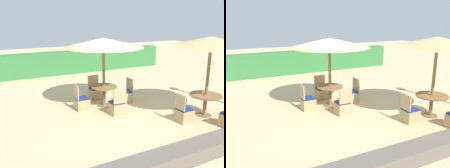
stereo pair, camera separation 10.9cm
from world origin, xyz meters
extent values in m
plane|color=#D1BA8C|center=(0.00, 0.00, 0.00)|extent=(40.00, 40.00, 0.00)
cube|color=#387A3D|center=(0.00, 6.86, 0.65)|extent=(13.00, 0.70, 1.30)
cube|color=#6B6056|center=(0.00, -3.28, 0.19)|extent=(10.00, 0.56, 0.37)
cylinder|color=olive|center=(-0.16, 0.94, 1.21)|extent=(0.10, 0.10, 2.42)
cone|color=tan|center=(-0.16, 0.94, 2.34)|extent=(2.83, 2.83, 0.32)
cylinder|color=olive|center=(-0.16, 0.94, 0.01)|extent=(0.48, 0.48, 0.03)
cylinder|color=olive|center=(-0.16, 0.94, 0.36)|extent=(0.12, 0.12, 0.71)
cylinder|color=olive|center=(-0.16, 0.94, 0.73)|extent=(0.97, 0.97, 0.04)
cube|color=tan|center=(-0.14, -0.01, 0.20)|extent=(0.46, 0.46, 0.40)
cube|color=navy|center=(-0.14, -0.01, 0.43)|extent=(0.42, 0.42, 0.05)
cube|color=tan|center=(-0.14, -0.22, 0.69)|extent=(0.46, 0.04, 0.48)
cube|color=tan|center=(-0.10, 1.85, 0.20)|extent=(0.46, 0.46, 0.40)
cube|color=navy|center=(-0.10, 1.85, 0.43)|extent=(0.42, 0.42, 0.05)
cube|color=tan|center=(-0.10, 2.06, 0.69)|extent=(0.46, 0.04, 0.48)
cube|color=tan|center=(0.75, 0.93, 0.20)|extent=(0.46, 0.46, 0.40)
cube|color=navy|center=(0.75, 0.93, 0.43)|extent=(0.42, 0.42, 0.05)
cube|color=tan|center=(0.96, 0.93, 0.69)|extent=(0.04, 0.46, 0.48)
cube|color=tan|center=(-1.03, 0.94, 0.20)|extent=(0.46, 0.46, 0.40)
cube|color=navy|center=(-1.03, 0.94, 0.43)|extent=(0.42, 0.42, 0.05)
cube|color=tan|center=(-1.24, 0.94, 0.69)|extent=(0.04, 0.46, 0.48)
cylinder|color=olive|center=(2.41, -1.50, 1.28)|extent=(0.10, 0.10, 2.56)
cone|color=tan|center=(2.41, -1.50, 2.48)|extent=(2.72, 2.72, 0.32)
cylinder|color=olive|center=(2.41, -1.50, 0.01)|extent=(0.48, 0.48, 0.03)
cylinder|color=olive|center=(2.41, -1.50, 0.34)|extent=(0.12, 0.12, 0.69)
cylinder|color=olive|center=(2.41, -1.50, 0.71)|extent=(1.05, 1.05, 0.04)
cube|color=tan|center=(1.44, -1.55, 0.20)|extent=(0.46, 0.46, 0.40)
cube|color=navy|center=(1.44, -1.55, 0.43)|extent=(0.42, 0.42, 0.05)
cube|color=tan|center=(1.23, -1.55, 0.69)|extent=(0.04, 0.46, 0.48)
camera|label=1|loc=(-4.01, -6.99, 3.24)|focal=40.00mm
camera|label=2|loc=(-3.92, -7.04, 3.24)|focal=40.00mm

